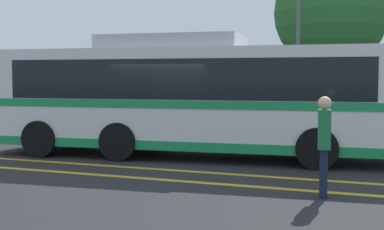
{
  "coord_description": "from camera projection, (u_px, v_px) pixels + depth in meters",
  "views": [
    {
      "loc": [
        5.68,
        -13.24,
        2.18
      ],
      "look_at": [
        0.44,
        0.33,
        1.14
      ],
      "focal_mm": 50.0,
      "sensor_mm": 36.0,
      "label": 1
    }
  ],
  "objects": [
    {
      "name": "ground_plane",
      "position": [
        173.0,
        157.0,
        14.52
      ],
      "size": [
        220.0,
        220.0,
        0.0
      ],
      "primitive_type": "plane",
      "color": "#262628"
    },
    {
      "name": "lane_strip_0",
      "position": [
        158.0,
        169.0,
        12.62
      ],
      "size": [
        30.97,
        0.2,
        0.01
      ],
      "primitive_type": "cube",
      "rotation": [
        0.0,
        0.0,
        1.57
      ],
      "color": "gold",
      "rests_on": "ground_plane"
    },
    {
      "name": "lane_strip_1",
      "position": [
        136.0,
        178.0,
        11.55
      ],
      "size": [
        30.97,
        0.2,
        0.01
      ],
      "primitive_type": "cube",
      "rotation": [
        0.0,
        0.0,
        1.57
      ],
      "color": "gold",
      "rests_on": "ground_plane"
    },
    {
      "name": "curb_strip",
      "position": [
        251.0,
        132.0,
        20.52
      ],
      "size": [
        38.97,
        0.36,
        0.15
      ],
      "primitive_type": "cube",
      "color": "#99999E",
      "rests_on": "ground_plane"
    },
    {
      "name": "transit_bus",
      "position": [
        191.0,
        95.0,
        14.55
      ],
      "size": [
        11.45,
        3.63,
        3.3
      ],
      "rotation": [
        0.0,
        0.0,
        -1.48
      ],
      "color": "silver",
      "rests_on": "ground_plane"
    },
    {
      "name": "parked_car_1",
      "position": [
        100.0,
        113.0,
        21.88
      ],
      "size": [
        4.3,
        1.87,
        1.38
      ],
      "rotation": [
        0.0,
        0.0,
        1.59
      ],
      "color": "black",
      "rests_on": "ground_plane"
    },
    {
      "name": "parked_car_2",
      "position": [
        254.0,
        117.0,
        19.61
      ],
      "size": [
        4.56,
        2.12,
        1.43
      ],
      "rotation": [
        0.0,
        0.0,
        -1.53
      ],
      "color": "#9E9EA3",
      "rests_on": "ground_plane"
    },
    {
      "name": "pedestrian_0",
      "position": [
        324.0,
        140.0,
        9.59
      ],
      "size": [
        0.28,
        0.45,
        1.83
      ],
      "rotation": [
        0.0,
        0.0,
        4.87
      ],
      "color": "#191E38",
      "rests_on": "ground_plane"
    },
    {
      "name": "street_lamp",
      "position": [
        298.0,
        10.0,
        20.3
      ],
      "size": [
        0.51,
        0.51,
        6.49
      ],
      "color": "#59595E",
      "rests_on": "ground_plane"
    },
    {
      "name": "tree_0",
      "position": [
        331.0,
        13.0,
        22.89
      ],
      "size": [
        4.83,
        4.83,
        7.34
      ],
      "color": "#513823",
      "rests_on": "ground_plane"
    }
  ]
}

